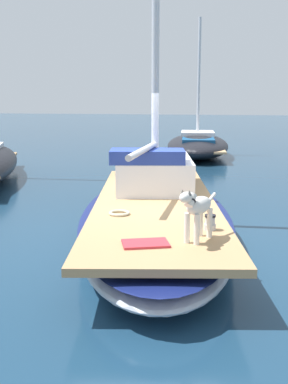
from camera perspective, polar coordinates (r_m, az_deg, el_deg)
ground_plane at (r=8.28m, az=1.38°, el=-5.51°), size 120.00×120.00×0.00m
sailboat_main at (r=8.19m, az=1.39°, el=-3.27°), size 3.82×7.58×0.66m
cabin_house at (r=9.14m, az=1.23°, el=2.59°), size 1.79×2.45×0.84m
dog_white at (r=5.78m, az=6.54°, el=-1.97°), size 0.43×0.90×0.70m
deck_winch at (r=6.37m, az=8.08°, el=-3.74°), size 0.16×0.16×0.21m
coiled_rope at (r=7.15m, az=-3.03°, el=-2.59°), size 0.32×0.32×0.04m
deck_towel at (r=5.71m, az=0.18°, el=-6.31°), size 0.65×0.53×0.03m
moored_boat_far_astern at (r=19.61m, az=6.57°, el=5.79°), size 3.10×6.13×5.64m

